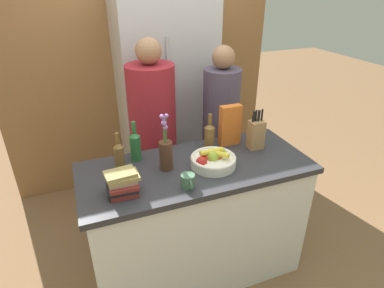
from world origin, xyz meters
name	(u,v)px	position (x,y,z in m)	size (l,w,h in m)	color
ground_plane	(196,266)	(0.00, 0.00, 0.00)	(14.00, 14.00, 0.00)	brown
kitchen_island	(196,220)	(0.00, 0.00, 0.47)	(1.54, 0.66, 0.94)	silver
back_wall_wood	(140,61)	(0.00, 1.53, 1.30)	(2.74, 0.12, 2.60)	olive
refrigerator	(166,100)	(0.15, 1.17, 0.99)	(0.86, 0.63, 1.98)	#B7B7BC
fruit_bowl	(213,160)	(0.10, -0.04, 0.98)	(0.30, 0.30, 0.12)	silver
knife_block	(256,134)	(0.49, 0.08, 1.05)	(0.10, 0.09, 0.29)	#A87A4C
flower_vase	(166,153)	(-0.20, 0.03, 1.06)	(0.09, 0.09, 0.38)	#4C2D1E
cereal_box	(230,125)	(0.34, 0.20, 1.09)	(0.16, 0.06, 0.30)	orange
coffee_mug	(188,181)	(-0.14, -0.21, 0.98)	(0.08, 0.12, 0.08)	#42664C
book_stack	(122,183)	(-0.51, -0.13, 1.01)	(0.19, 0.16, 0.14)	maroon
bottle_oil	(119,155)	(-0.48, 0.13, 1.04)	(0.06, 0.06, 0.26)	brown
bottle_vinegar	(135,145)	(-0.35, 0.22, 1.05)	(0.07, 0.07, 0.28)	#286633
bottle_wine	(210,135)	(0.17, 0.19, 1.04)	(0.08, 0.08, 0.27)	brown
person_at_sink	(153,132)	(-0.13, 0.62, 0.93)	(0.37, 0.37, 1.67)	#383842
person_in_blue	(220,127)	(0.46, 0.59, 0.89)	(0.31, 0.31, 1.58)	#383842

